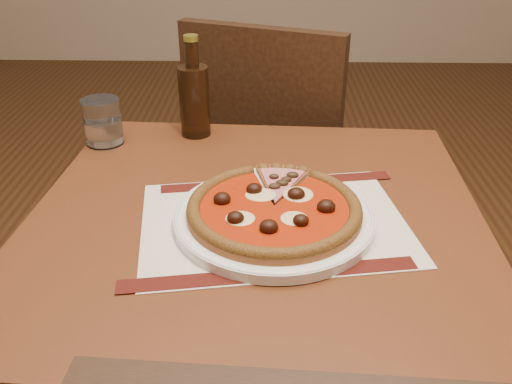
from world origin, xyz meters
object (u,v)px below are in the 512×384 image
table (256,258)px  water_glass (103,122)px  chair_far (274,156)px  pizza (274,208)px  bottle (194,97)px  plate (274,218)px

table → water_glass: 0.48m
chair_far → water_glass: 0.59m
pizza → water_glass: water_glass is taller
water_glass → bottle: bearing=15.2°
chair_far → plate: size_ratio=2.78×
bottle → table: bearing=-66.8°
chair_far → bottle: bottle is taller
water_glass → pizza: bearing=-40.7°
pizza → plate: bearing=80.8°
water_glass → bottle: (0.20, 0.05, 0.04)m
chair_far → pizza: 0.73m
plate → water_glass: 0.50m
chair_far → bottle: (-0.19, -0.31, 0.30)m
plate → bottle: bottle is taller
bottle → water_glass: bearing=-164.8°
table → pizza: bearing=-47.6°
plate → table: bearing=132.7°
plate → pizza: 0.02m
pizza → water_glass: bearing=139.3°
table → pizza: (0.03, -0.04, 0.13)m
chair_far → water_glass: chair_far is taller
plate → bottle: bearing=115.3°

